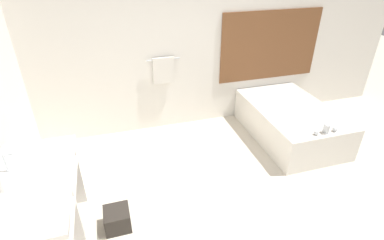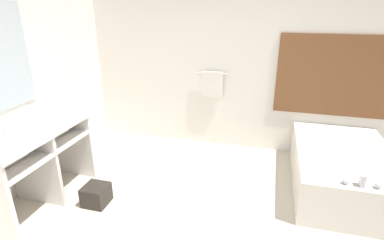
{
  "view_description": "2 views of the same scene",
  "coord_description": "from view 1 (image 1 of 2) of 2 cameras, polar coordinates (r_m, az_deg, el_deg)",
  "views": [
    {
      "loc": [
        -1.1,
        -2.01,
        2.56
      ],
      "look_at": [
        -0.19,
        1.05,
        0.72
      ],
      "focal_mm": 28.0,
      "sensor_mm": 36.0,
      "label": 1
    },
    {
      "loc": [
        0.55,
        -2.14,
        2.1
      ],
      "look_at": [
        -0.3,
        0.99,
        0.85
      ],
      "focal_mm": 28.0,
      "sensor_mm": 36.0,
      "label": 2
    }
  ],
  "objects": [
    {
      "name": "ground_plane",
      "position": [
        3.44,
        8.48,
        -18.63
      ],
      "size": [
        16.0,
        16.0,
        0.0
      ],
      "primitive_type": "plane",
      "color": "beige",
      "rests_on": "ground"
    },
    {
      "name": "bathtub",
      "position": [
        4.81,
        18.17,
        -0.1
      ],
      "size": [
        1.08,
        1.69,
        0.62
      ],
      "color": "silver",
      "rests_on": "ground_plane"
    },
    {
      "name": "soap_dispenser",
      "position": [
        2.79,
        -32.52,
        -10.23
      ],
      "size": [
        0.06,
        0.06,
        0.18
      ],
      "color": "white",
      "rests_on": "vanity_counter"
    },
    {
      "name": "wall_back_with_blinds",
      "position": [
        4.56,
        -1.38,
        14.44
      ],
      "size": [
        7.4,
        0.13,
        2.7
      ],
      "color": "white",
      "rests_on": "ground_plane"
    },
    {
      "name": "sink_faucet",
      "position": [
        3.0,
        -31.87,
        -6.98
      ],
      "size": [
        0.09,
        0.04,
        0.18
      ],
      "color": "silver",
      "rests_on": "vanity_counter"
    },
    {
      "name": "vanity_counter",
      "position": [
        3.01,
        -27.33,
        -13.79
      ],
      "size": [
        0.67,
        1.29,
        0.89
      ],
      "color": "white",
      "rests_on": "ground_plane"
    },
    {
      "name": "waste_bin",
      "position": [
        3.37,
        -14.03,
        -17.8
      ],
      "size": [
        0.26,
        0.26,
        0.22
      ],
      "color": "#2D2823",
      "rests_on": "ground_plane"
    }
  ]
}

